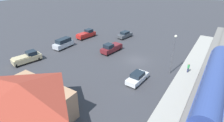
% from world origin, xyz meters
% --- Properties ---
extents(ground_plane, '(200.00, 200.00, 0.00)m').
position_xyz_m(ground_plane, '(0.00, 0.00, 0.00)').
color(ground_plane, '#38383D').
extents(railway_track, '(4.80, 70.00, 0.30)m').
position_xyz_m(railway_track, '(-14.00, 0.00, 0.09)').
color(railway_track, slate).
rests_on(railway_track, ground).
extents(platform, '(3.20, 46.00, 0.30)m').
position_xyz_m(platform, '(-10.00, 0.00, 0.15)').
color(platform, '#A8A399').
rests_on(platform, ground).
extents(station_building, '(10.47, 8.67, 5.41)m').
position_xyz_m(station_building, '(4.00, 22.00, 2.81)').
color(station_building, tan).
rests_on(station_building, ground).
extents(pedestrian_on_platform, '(0.36, 0.36, 1.71)m').
position_xyz_m(pedestrian_on_platform, '(-9.83, -0.07, 1.28)').
color(pedestrian_on_platform, '#23284C').
rests_on(pedestrian_on_platform, platform).
extents(suv_silver, '(2.04, 4.93, 2.22)m').
position_xyz_m(suv_silver, '(17.33, 3.03, 1.15)').
color(suv_silver, silver).
rests_on(suv_silver, ground).
extents(sedan_white, '(2.19, 4.63, 1.74)m').
position_xyz_m(sedan_white, '(-3.52, 7.13, 0.88)').
color(sedan_white, white).
rests_on(sedan_white, ground).
extents(pickup_maroon, '(2.69, 5.62, 2.14)m').
position_xyz_m(pickup_maroon, '(6.55, -0.80, 1.03)').
color(pickup_maroon, maroon).
rests_on(pickup_maroon, ground).
extents(sedan_charcoal, '(2.59, 4.75, 1.74)m').
position_xyz_m(sedan_charcoal, '(8.59, -10.74, 0.88)').
color(sedan_charcoal, '#47494F').
rests_on(sedan_charcoal, ground).
extents(pickup_red, '(2.78, 5.64, 2.14)m').
position_xyz_m(pickup_red, '(17.27, -5.23, 1.03)').
color(pickup_red, red).
rests_on(pickup_red, ground).
extents(pickup_tan, '(3.22, 5.71, 2.14)m').
position_xyz_m(pickup_tan, '(17.76, 12.23, 1.03)').
color(pickup_tan, '#C6B284').
rests_on(pickup_tan, ground).
extents(light_pole_near_platform, '(0.44, 0.44, 7.09)m').
position_xyz_m(light_pole_near_platform, '(-7.20, 1.44, 4.52)').
color(light_pole_near_platform, '#515156').
rests_on(light_pole_near_platform, ground).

